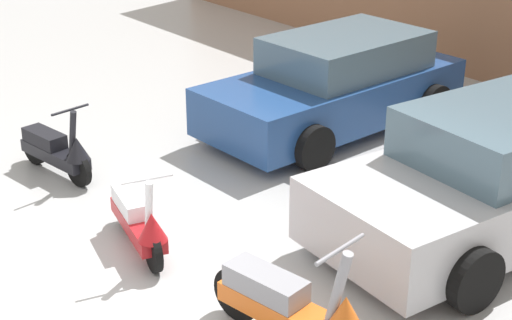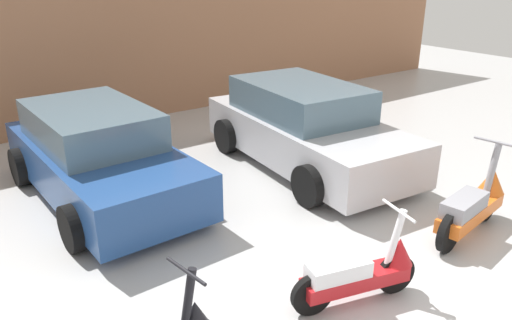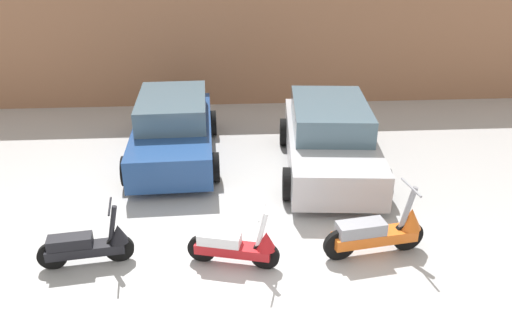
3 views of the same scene
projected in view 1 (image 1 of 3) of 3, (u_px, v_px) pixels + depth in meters
The scene contains 6 objects.
ground_plane at pixel (81, 298), 7.00m from camera, with size 28.00×28.00×0.00m, color #B2B2B2.
scooter_front_left at pixel (57, 150), 9.24m from camera, with size 1.35×0.50×0.94m.
scooter_front_right at pixel (139, 220), 7.64m from camera, with size 1.33×0.60×0.95m.
scooter_front_center at pixel (294, 307), 6.20m from camera, with size 1.57×0.61×1.10m.
car_rear_left at pixel (336, 85), 10.59m from camera, with size 1.92×3.81×1.28m.
car_rear_center at pixel (499, 174), 7.90m from camera, with size 2.16×4.05×1.33m.
Camera 1 is at (5.58, -2.49, 3.96)m, focal length 55.00 mm.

